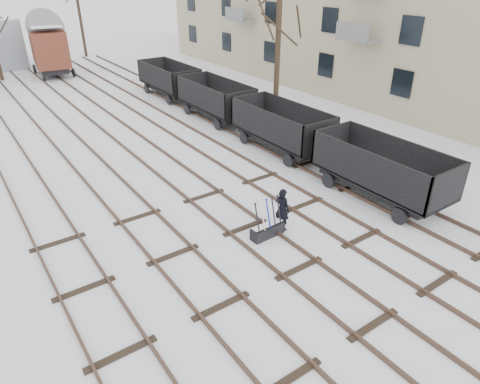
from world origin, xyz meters
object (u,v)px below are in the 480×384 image
at_px(worker, 282,209).
at_px(freight_wagon_a, 380,178).
at_px(box_van_wagon, 49,46).
at_px(ground_frame, 267,230).

distance_m(worker, freight_wagon_a, 4.93).
bearing_deg(box_van_wagon, worker, -81.16).
distance_m(ground_frame, freight_wagon_a, 5.70).
bearing_deg(worker, ground_frame, 82.74).
bearing_deg(box_van_wagon, ground_frame, -82.54).
bearing_deg(freight_wagon_a, worker, 174.81).
relative_size(worker, box_van_wagon, 0.28).
height_order(ground_frame, freight_wagon_a, freight_wagon_a).
height_order(ground_frame, box_van_wagon, box_van_wagon).
relative_size(ground_frame, worker, 0.90).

